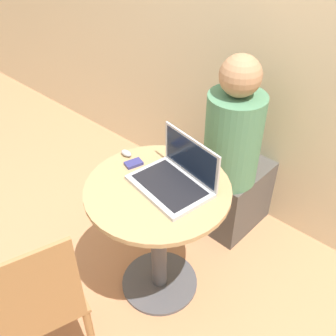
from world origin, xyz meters
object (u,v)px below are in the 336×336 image
Objects in this scene: person_seated at (235,165)px; cell_phone at (134,163)px; laptop at (176,177)px; chair_empty at (36,306)px.

cell_phone is at bearing -111.85° from person_seated.
cell_phone is 0.08× the size of person_seated.
cell_phone is at bearing -175.21° from laptop.
laptop reaches higher than cell_phone.
laptop is 0.34× the size of person_seated.
person_seated reaches higher than cell_phone.
person_seated reaches higher than laptop.
chair_empty is 0.75× the size of person_seated.
chair_empty is (0.13, -0.74, -0.28)m from cell_phone.
chair_empty is 1.34m from person_seated.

